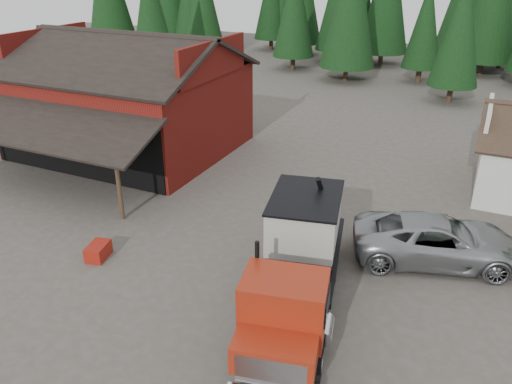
% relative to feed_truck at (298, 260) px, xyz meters
% --- Properties ---
extents(ground, '(120.00, 120.00, 0.00)m').
position_rel_feed_truck_xyz_m(ground, '(-4.00, 0.56, -1.92)').
color(ground, '#4C463C').
rests_on(ground, ground).
extents(red_barn, '(12.80, 13.63, 7.18)m').
position_rel_feed_truck_xyz_m(red_barn, '(-15.00, 10.47, 0.77)').
color(red_barn, maroon).
rests_on(red_barn, ground).
extents(conifer_backdrop, '(76.00, 16.00, 16.00)m').
position_rel_feed_truck_xyz_m(conifer_backdrop, '(-4.00, 42.56, -1.92)').
color(conifer_backdrop, black).
rests_on(conifer_backdrop, ground).
extents(near_pine_a, '(4.40, 4.40, 11.40)m').
position_rel_feed_truck_xyz_m(near_pine_a, '(-26.00, 28.56, 4.47)').
color(near_pine_a, '#382619').
rests_on(near_pine_a, ground).
extents(near_pine_b, '(3.96, 3.96, 10.40)m').
position_rel_feed_truck_xyz_m(near_pine_b, '(2.00, 30.56, 3.96)').
color(near_pine_b, '#382619').
rests_on(near_pine_b, ground).
extents(near_pine_d, '(5.28, 5.28, 13.40)m').
position_rel_feed_truck_xyz_m(near_pine_d, '(-8.00, 34.56, 5.47)').
color(near_pine_d, '#382619').
rests_on(near_pine_d, ground).
extents(feed_truck, '(4.25, 9.42, 4.12)m').
position_rel_feed_truck_xyz_m(feed_truck, '(0.00, 0.00, 0.00)').
color(feed_truck, black).
rests_on(feed_truck, ground).
extents(silver_car, '(7.20, 4.83, 1.84)m').
position_rel_feed_truck_xyz_m(silver_car, '(4.00, 5.14, -1.01)').
color(silver_car, '#9CA0A4').
rests_on(silver_car, ground).
extents(equip_box, '(0.94, 1.24, 0.60)m').
position_rel_feed_truck_xyz_m(equip_box, '(-8.36, -0.41, -1.62)').
color(equip_box, maroon).
rests_on(equip_box, ground).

